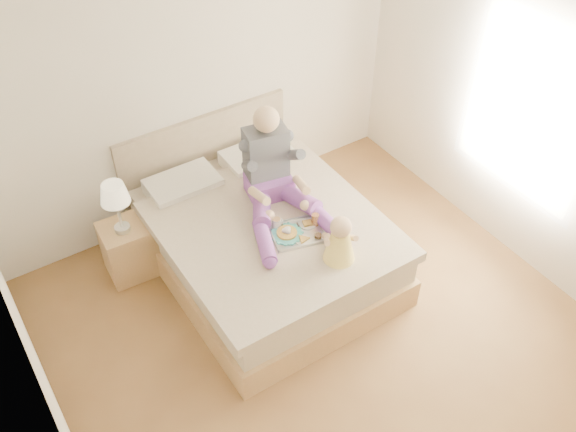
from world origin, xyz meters
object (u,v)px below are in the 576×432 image
tray (297,231)px  adult (274,179)px  bed (261,237)px  baby (339,242)px  nightstand (129,249)px

tray → adult: bearing=98.1°
bed → adult: bearing=12.7°
adult → baby: adult is taller
baby → adult: bearing=114.1°
adult → bed: bearing=-156.7°
nightstand → adult: adult is taller
nightstand → tray: 1.50m
nightstand → baby: 1.88m
nightstand → tray: tray is taller
tray → baby: size_ratio=1.20×
adult → baby: bearing=-74.6°
tray → nightstand: bearing=155.8°
nightstand → tray: bearing=-36.3°
baby → bed: bearing=126.5°
tray → baby: (0.12, -0.39, 0.14)m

